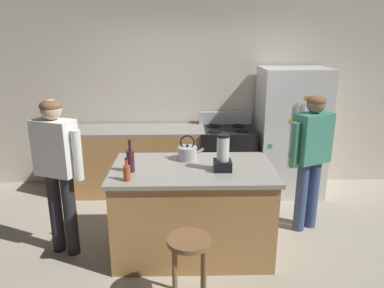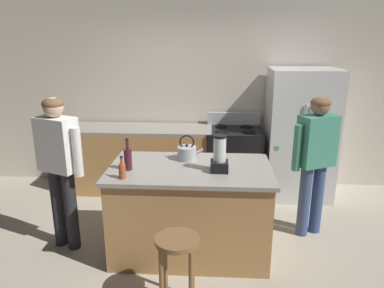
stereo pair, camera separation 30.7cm
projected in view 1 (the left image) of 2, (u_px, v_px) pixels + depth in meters
name	position (u px, v px, depth m)	size (l,w,h in m)	color
ground_plane	(193.00, 250.00, 3.87)	(14.00, 14.00, 0.00)	#B2A893
back_wall	(189.00, 95.00, 5.35)	(8.00, 0.10, 2.70)	beige
kitchen_island	(193.00, 210.00, 3.74)	(1.62, 0.94, 0.94)	#B7844C
back_counter_run	(134.00, 160.00, 5.20)	(2.00, 0.64, 0.94)	#B7844C
refrigerator	(290.00, 132.00, 5.08)	(0.90, 0.73, 1.78)	silver
stove_range	(226.00, 160.00, 5.20)	(0.76, 0.65, 1.12)	black
person_by_island_left	(57.00, 164.00, 3.57)	(0.58, 0.35, 1.63)	#26262B
person_by_sink_right	(311.00, 151.00, 4.05)	(0.57, 0.37, 1.59)	#384C7A
bar_stool	(189.00, 254.00, 2.91)	(0.36, 0.36, 0.66)	brown
blender_appliance	(223.00, 155.00, 3.48)	(0.17, 0.17, 0.36)	black
bottle_cooking_sauce	(127.00, 172.00, 3.25)	(0.06, 0.06, 0.22)	#B24C26
bottle_wine	(131.00, 160.00, 3.45)	(0.08, 0.08, 0.32)	#471923
tea_kettle	(188.00, 153.00, 3.80)	(0.28, 0.20, 0.27)	#B7BABF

